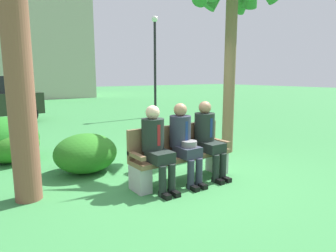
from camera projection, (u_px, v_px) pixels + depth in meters
ground_plane at (185, 178)px, 4.93m from camera, size 80.00×80.00×0.00m
park_bench at (180, 155)px, 4.81m from camera, size 1.75×0.44×0.90m
seated_man_left at (156, 143)px, 4.35m from camera, size 0.34×0.72×1.27m
seated_man_middle at (184, 139)px, 4.64m from camera, size 0.34×0.72×1.27m
seated_man_right at (208, 135)px, 4.93m from camera, size 0.34×0.72×1.28m
shrub_near_bench at (10, 145)px, 5.81m from camera, size 1.10×1.00×0.68m
shrub_mid_lawn at (2, 139)px, 5.93m from camera, size 1.41×1.29×0.88m
shrub_far_lawn at (86, 153)px, 5.21m from camera, size 1.10×1.01×0.69m
street_lamp at (155, 57)px, 11.86m from camera, size 0.24×0.24×4.01m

